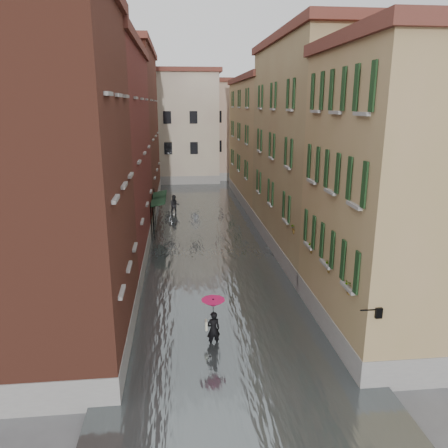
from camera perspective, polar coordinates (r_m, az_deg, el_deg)
ground at (r=20.62m, az=0.04°, el=-11.98°), size 120.00×120.00×0.00m
floodwater at (r=32.64m, az=-2.38°, el=-1.31°), size 10.00×60.00×0.20m
building_left_near at (r=17.23m, az=-23.08°, el=4.20°), size 6.00×8.00×13.00m
building_left_mid at (r=27.86m, az=-16.64°, el=8.11°), size 6.00×14.00×12.50m
building_left_far at (r=42.58m, az=-13.14°, el=11.67°), size 6.00×16.00×14.00m
building_right_near at (r=18.88m, az=22.40°, el=2.83°), size 6.00×8.00×11.50m
building_right_mid at (r=28.79m, az=12.24°, el=9.12°), size 6.00×14.00×13.00m
building_right_far at (r=43.30m, az=5.99°, el=10.38°), size 6.00×16.00×11.50m
building_end_cream at (r=56.29m, az=-7.28°, el=12.25°), size 12.00×9.00×13.00m
building_end_pink at (r=58.84m, az=1.76°, el=12.01°), size 10.00×9.00×12.00m
awning_near at (r=32.65m, az=-8.63°, el=2.82°), size 1.09×2.92×2.80m
awning_far at (r=34.90m, az=-8.48°, el=3.63°), size 1.09×2.86×2.80m
wall_lantern at (r=15.17m, az=19.41°, el=-10.81°), size 0.71×0.22×0.35m
window_planters at (r=19.34m, az=12.56°, el=-2.97°), size 0.59×8.41×0.84m
pedestrian_main at (r=17.74m, az=-1.43°, el=-12.16°), size 0.95×0.95×2.06m
pedestrian_far at (r=38.47m, az=-6.47°, el=2.43°), size 0.91×0.72×1.81m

